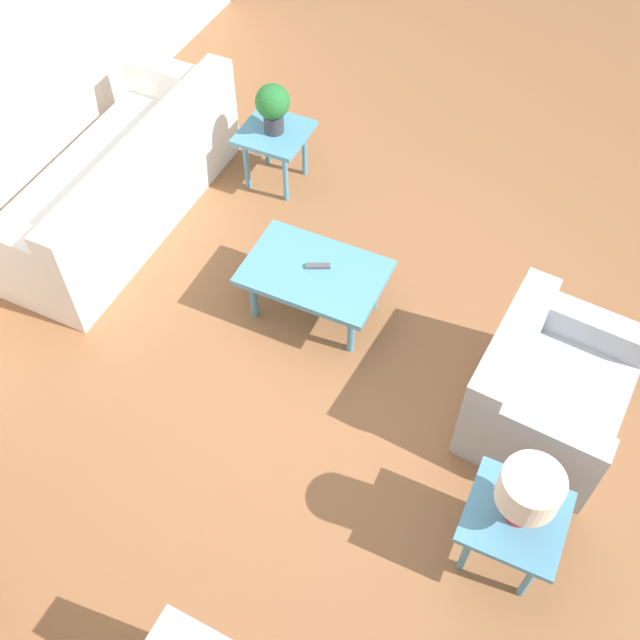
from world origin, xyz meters
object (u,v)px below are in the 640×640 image
sofa (121,185)px  potted_plant (273,105)px  coffee_table (314,275)px  armchair (545,391)px  side_table_plant (275,139)px  side_table_lamp (514,522)px  table_lamp (529,492)px

sofa → potted_plant: bearing=135.0°
sofa → coffee_table: size_ratio=2.36×
armchair → side_table_plant: bearing=67.1°
sofa → side_table_plant: 1.19m
coffee_table → side_table_plant: bearing=-52.1°
coffee_table → potted_plant: size_ratio=2.36×
side_table_lamp → table_lamp: table_lamp is taller
side_table_lamp → coffee_table: bearing=-34.3°
coffee_table → side_table_plant: 1.36m
coffee_table → side_table_plant: size_ratio=1.83×
sofa → armchair: (-3.26, 0.43, -0.02)m
side_table_plant → side_table_lamp: (-2.47, 2.19, 0.00)m
sofa → side_table_plant: sofa is taller
side_table_plant → table_lamp: bearing=138.5°
table_lamp → coffee_table: bearing=-34.3°
side_table_plant → side_table_lamp: size_ratio=1.00×
side_table_plant → potted_plant: size_ratio=1.29×
table_lamp → sofa: bearing=-22.2°
armchair → sofa: bearing=87.2°
armchair → coffee_table: armchair is taller
side_table_lamp → potted_plant: (2.47, -2.19, 0.30)m
potted_plant → armchair: bearing=152.4°
side_table_lamp → potted_plant: 3.31m
table_lamp → armchair: bearing=-86.9°
armchair → potted_plant: potted_plant is taller
coffee_table → table_lamp: bearing=145.7°
side_table_plant → table_lamp: size_ratio=1.23×
table_lamp → side_table_lamp: bearing=90.0°
armchair → table_lamp: 1.03m
armchair → side_table_lamp: (-0.05, 0.92, 0.12)m
side_table_plant → potted_plant: bearing=153.4°
coffee_table → potted_plant: 1.40m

